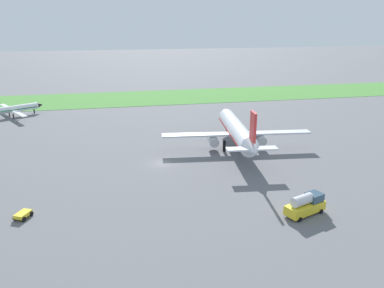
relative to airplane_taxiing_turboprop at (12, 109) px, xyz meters
The scene contains 6 objects.
ground_plane 61.19m from the airplane_taxiing_turboprop, 50.37° to the right, with size 600.00×600.00×0.00m, color slate.
grass_taxiway_strip 43.92m from the airplane_taxiing_turboprop, 27.23° to the left, with size 360.00×28.00×0.08m, color #478438.
airplane_taxiing_turboprop is the anchor object (origin of this frame).
airplane_midfield_jet 70.20m from the airplane_taxiing_turboprop, 36.45° to the right, with size 33.23×32.66×11.74m.
baggage_cart_near_gate 66.84m from the airplane_taxiing_turboprop, 75.89° to the right, with size 2.63×2.91×0.90m.
fuel_truck_midfield 92.02m from the airplane_taxiing_turboprop, 51.34° to the right, with size 6.93×4.55×3.29m.
Camera 1 is at (-8.00, -70.30, 27.79)m, focal length 34.97 mm.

